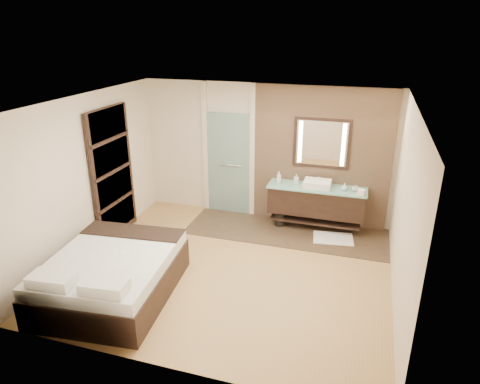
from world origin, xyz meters
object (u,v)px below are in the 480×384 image
(bed, at_px, (112,275))
(vanity, at_px, (316,201))
(waste_bin, at_px, (280,219))
(mirror_unit, at_px, (322,143))

(bed, bearing_deg, vanity, 45.01)
(waste_bin, bearing_deg, bed, -121.68)
(bed, xyz_separation_m, waste_bin, (1.85, 3.01, -0.19))
(vanity, xyz_separation_m, mirror_unit, (0.00, 0.24, 1.07))
(mirror_unit, relative_size, waste_bin, 3.87)
(waste_bin, bearing_deg, vanity, 5.99)
(vanity, relative_size, waste_bin, 6.75)
(bed, bearing_deg, mirror_unit, 47.09)
(mirror_unit, distance_m, waste_bin, 1.68)
(bed, distance_m, waste_bin, 3.54)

